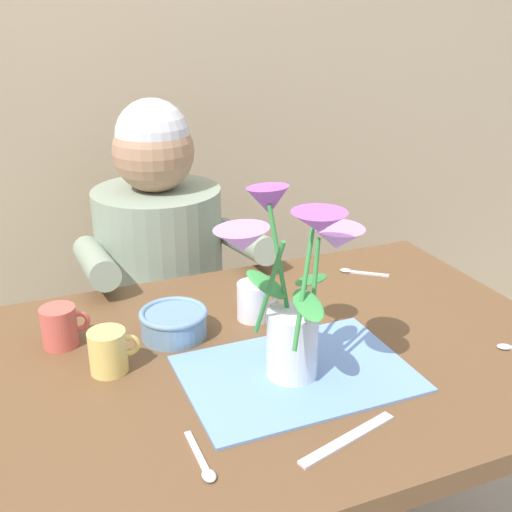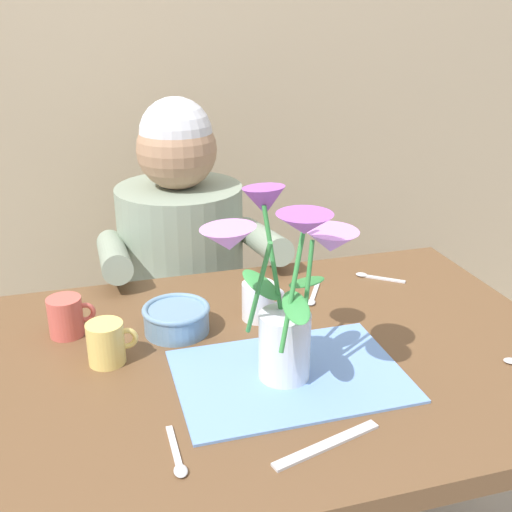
{
  "view_description": "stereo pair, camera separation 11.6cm",
  "coord_description": "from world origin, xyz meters",
  "px_view_note": "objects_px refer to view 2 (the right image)",
  "views": [
    {
      "loc": [
        -0.4,
        -0.94,
        1.36
      ],
      "look_at": [
        0.0,
        0.05,
        0.92
      ],
      "focal_mm": 43.86,
      "sensor_mm": 36.0,
      "label": 1
    },
    {
      "loc": [
        -0.29,
        -0.98,
        1.36
      ],
      "look_at": [
        0.0,
        0.05,
        0.92
      ],
      "focal_mm": 43.86,
      "sensor_mm": 36.0,
      "label": 2
    }
  ],
  "objects_px": {
    "seated_person": "(184,301)",
    "flower_vase": "(284,288)",
    "ceramic_mug": "(259,301)",
    "tea_cup": "(107,343)",
    "coffee_cup": "(66,316)",
    "ceramic_bowl": "(176,318)",
    "dinner_knife": "(327,445)"
  },
  "relations": [
    {
      "from": "ceramic_mug",
      "to": "tea_cup",
      "type": "xyz_separation_m",
      "value": [
        -0.32,
        -0.09,
        0.0
      ]
    },
    {
      "from": "ceramic_mug",
      "to": "tea_cup",
      "type": "bearing_deg",
      "value": -164.43
    },
    {
      "from": "seated_person",
      "to": "tea_cup",
      "type": "xyz_separation_m",
      "value": [
        -0.23,
        -0.56,
        0.22
      ]
    },
    {
      "from": "seated_person",
      "to": "flower_vase",
      "type": "distance_m",
      "value": 0.8
    },
    {
      "from": "seated_person",
      "to": "flower_vase",
      "type": "height_order",
      "value": "seated_person"
    },
    {
      "from": "flower_vase",
      "to": "ceramic_mug",
      "type": "bearing_deg",
      "value": 83.74
    },
    {
      "from": "coffee_cup",
      "to": "tea_cup",
      "type": "distance_m",
      "value": 0.15
    },
    {
      "from": "seated_person",
      "to": "coffee_cup",
      "type": "bearing_deg",
      "value": -128.96
    },
    {
      "from": "seated_person",
      "to": "ceramic_bowl",
      "type": "bearing_deg",
      "value": -105.02
    },
    {
      "from": "flower_vase",
      "to": "dinner_knife",
      "type": "height_order",
      "value": "flower_vase"
    },
    {
      "from": "ceramic_mug",
      "to": "tea_cup",
      "type": "height_order",
      "value": "same"
    },
    {
      "from": "seated_person",
      "to": "ceramic_bowl",
      "type": "height_order",
      "value": "seated_person"
    },
    {
      "from": "ceramic_bowl",
      "to": "dinner_knife",
      "type": "relative_size",
      "value": 0.72
    },
    {
      "from": "seated_person",
      "to": "ceramic_mug",
      "type": "bearing_deg",
      "value": -84.44
    },
    {
      "from": "tea_cup",
      "to": "ceramic_mug",
      "type": "bearing_deg",
      "value": 15.57
    },
    {
      "from": "dinner_knife",
      "to": "ceramic_mug",
      "type": "height_order",
      "value": "ceramic_mug"
    },
    {
      "from": "seated_person",
      "to": "ceramic_mug",
      "type": "xyz_separation_m",
      "value": [
        0.08,
        -0.48,
        0.22
      ]
    },
    {
      "from": "dinner_knife",
      "to": "coffee_cup",
      "type": "xyz_separation_m",
      "value": [
        -0.37,
        0.46,
        0.04
      ]
    },
    {
      "from": "ceramic_bowl",
      "to": "tea_cup",
      "type": "relative_size",
      "value": 1.46
    },
    {
      "from": "ceramic_mug",
      "to": "tea_cup",
      "type": "distance_m",
      "value": 0.33
    },
    {
      "from": "seated_person",
      "to": "coffee_cup",
      "type": "height_order",
      "value": "seated_person"
    },
    {
      "from": "flower_vase",
      "to": "coffee_cup",
      "type": "distance_m",
      "value": 0.47
    },
    {
      "from": "ceramic_bowl",
      "to": "coffee_cup",
      "type": "relative_size",
      "value": 1.46
    },
    {
      "from": "coffee_cup",
      "to": "ceramic_bowl",
      "type": "bearing_deg",
      "value": -12.89
    },
    {
      "from": "ceramic_bowl",
      "to": "ceramic_mug",
      "type": "distance_m",
      "value": 0.18
    },
    {
      "from": "ceramic_bowl",
      "to": "ceramic_mug",
      "type": "bearing_deg",
      "value": 2.77
    },
    {
      "from": "seated_person",
      "to": "dinner_knife",
      "type": "distance_m",
      "value": 0.92
    },
    {
      "from": "seated_person",
      "to": "tea_cup",
      "type": "height_order",
      "value": "seated_person"
    },
    {
      "from": "ceramic_mug",
      "to": "ceramic_bowl",
      "type": "bearing_deg",
      "value": -177.23
    },
    {
      "from": "dinner_knife",
      "to": "tea_cup",
      "type": "height_order",
      "value": "tea_cup"
    },
    {
      "from": "ceramic_bowl",
      "to": "coffee_cup",
      "type": "bearing_deg",
      "value": 167.11
    },
    {
      "from": "seated_person",
      "to": "flower_vase",
      "type": "bearing_deg",
      "value": -89.64
    }
  ]
}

